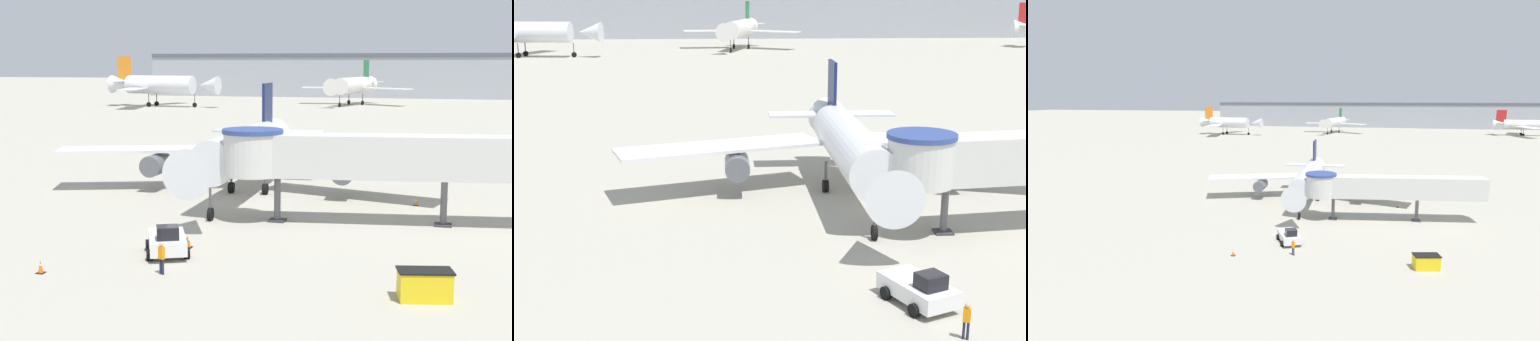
{
  "view_description": "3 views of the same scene",
  "coord_description": "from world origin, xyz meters",
  "views": [
    {
      "loc": [
        14.62,
        -50.02,
        10.6
      ],
      "look_at": [
        1.4,
        0.8,
        2.59
      ],
      "focal_mm": 50.0,
      "sensor_mm": 36.0,
      "label": 1
    },
    {
      "loc": [
        -8.39,
        -44.46,
        14.41
      ],
      "look_at": [
        -6.01,
        0.71,
        2.74
      ],
      "focal_mm": 50.0,
      "sensor_mm": 36.0,
      "label": 2
    },
    {
      "loc": [
        8.28,
        -55.81,
        16.01
      ],
      "look_at": [
        -3.34,
        -0.14,
        5.56
      ],
      "focal_mm": 28.0,
      "sensor_mm": 36.0,
      "label": 3
    }
  ],
  "objects": [
    {
      "name": "traffic_cone_apron_front",
      "position": [
        -4.74,
        -18.99,
        0.32
      ],
      "size": [
        0.41,
        0.41,
        0.68
      ],
      "color": "black",
      "rests_on": "ground_plane"
    },
    {
      "name": "jet_bridge",
      "position": [
        10.45,
        -3.51,
        4.52
      ],
      "size": [
        22.98,
        6.02,
        6.2
      ],
      "rotation": [
        0.0,
        0.0,
        0.13
      ],
      "color": "silver",
      "rests_on": "ground_plane"
    },
    {
      "name": "pushback_tug_white",
      "position": [
        0.19,
        -14.11,
        0.77
      ],
      "size": [
        3.4,
        4.33,
        1.81
      ],
      "rotation": [
        0.0,
        0.0,
        0.43
      ],
      "color": "silver",
      "rests_on": "ground_plane"
    },
    {
      "name": "background_jet_red_tail",
      "position": [
        74.45,
        129.84,
        4.71
      ],
      "size": [
        30.27,
        30.13,
        10.74
      ],
      "rotation": [
        0.0,
        0.0,
        1.49
      ],
      "color": "white",
      "rests_on": "ground_plane"
    },
    {
      "name": "ground_crew_marshaller",
      "position": [
        1.28,
        -17.62,
        0.96
      ],
      "size": [
        0.36,
        0.29,
        1.66
      ],
      "rotation": [
        0.0,
        0.0,
        5.89
      ],
      "color": "#1E2338",
      "rests_on": "ground_plane"
    },
    {
      "name": "traffic_cone_starboard_wing",
      "position": [
        13.05,
        3.38,
        0.28
      ],
      "size": [
        0.35,
        0.35,
        0.59
      ],
      "color": "black",
      "rests_on": "ground_plane"
    },
    {
      "name": "main_airplane",
      "position": [
        -0.32,
        3.63,
        3.72
      ],
      "size": [
        33.32,
        24.57,
        8.75
      ],
      "rotation": [
        0.0,
        0.0,
        0.01
      ],
      "color": "silver",
      "rests_on": "ground_plane"
    },
    {
      "name": "ground_plane",
      "position": [
        0.0,
        0.0,
        0.0
      ],
      "size": [
        800.0,
        800.0,
        0.0
      ],
      "primitive_type": "plane",
      "color": "#A8A393"
    },
    {
      "name": "terminal_building",
      "position": [
        12.84,
        175.0,
        6.59
      ],
      "size": [
        175.23,
        25.06,
        13.15
      ],
      "color": "#999EA8",
      "rests_on": "ground_plane"
    },
    {
      "name": "background_jet_orange_tail",
      "position": [
        -51.18,
        110.2,
        5.21
      ],
      "size": [
        28.76,
        30.7,
        11.94
      ],
      "rotation": [
        0.0,
        0.0,
        1.46
      ],
      "color": "silver",
      "rests_on": "ground_plane"
    },
    {
      "name": "traffic_cone_near_nose",
      "position": [
        0.77,
        -12.36,
        0.36
      ],
      "size": [
        0.46,
        0.46,
        0.75
      ],
      "color": "black",
      "rests_on": "ground_plane"
    },
    {
      "name": "service_container_yellow",
      "position": [
        14.2,
        -18.33,
        0.71
      ],
      "size": [
        2.68,
        1.81,
        1.41
      ],
      "rotation": [
        0.0,
        0.0,
        0.21
      ],
      "color": "yellow",
      "rests_on": "ground_plane"
    },
    {
      "name": "background_jet_green_tail",
      "position": [
        -6.56,
        127.21,
        4.85
      ],
      "size": [
        28.12,
        27.71,
        11.08
      ],
      "rotation": [
        0.0,
        0.0,
        -0.23
      ],
      "color": "white",
      "rests_on": "ground_plane"
    }
  ]
}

